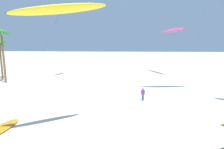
% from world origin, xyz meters
% --- Properties ---
extents(palm_tree_2, '(4.22, 4.34, 9.80)m').
position_xyz_m(palm_tree_2, '(-19.66, 35.32, 8.12)').
color(palm_tree_2, brown).
rests_on(palm_tree_2, ground).
extents(palm_tree_3, '(4.15, 3.85, 8.03)m').
position_xyz_m(palm_tree_3, '(-22.65, 38.91, 6.65)').
color(palm_tree_3, brown).
rests_on(palm_tree_3, ground).
extents(flying_kite_1, '(7.46, 5.60, 10.90)m').
position_xyz_m(flying_kite_1, '(-2.26, 15.83, 9.93)').
color(flying_kite_1, yellow).
rests_on(flying_kite_1, ground).
extents(flying_kite_5, '(5.54, 10.44, 10.81)m').
position_xyz_m(flying_kite_5, '(13.22, 47.36, 10.08)').
color(flying_kite_5, '#EA5193').
rests_on(flying_kite_5, ground).
extents(person_foreground_walker, '(0.46, 0.32, 1.65)m').
position_xyz_m(person_foreground_walker, '(4.85, 25.60, 0.91)').
color(person_foreground_walker, '#284CA3').
rests_on(person_foreground_walker, ground).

